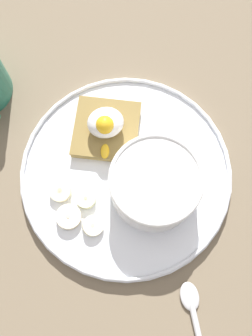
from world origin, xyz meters
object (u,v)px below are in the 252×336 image
(toast_slice, at_px, (106,129))
(banana_slice_back, at_px, (69,217))
(banana_slice_front, at_px, (93,226))
(banana_slice_left, at_px, (86,199))
(oatmeal_bowl, at_px, (155,184))
(poached_egg, at_px, (105,123))
(banana_slice_right, at_px, (60,191))
(spoon, at_px, (194,316))

(toast_slice, relative_size, banana_slice_back, 2.53)
(banana_slice_front, xyz_separation_m, banana_slice_left, (-0.00, 0.04, -0.00))
(toast_slice, bearing_deg, banana_slice_left, -116.30)
(oatmeal_bowl, distance_m, banana_slice_left, 0.10)
(oatmeal_bowl, xyz_separation_m, banana_slice_left, (-0.09, 0.00, -0.02))
(toast_slice, xyz_separation_m, poached_egg, (-0.00, -0.00, 0.02))
(oatmeal_bowl, height_order, banana_slice_left, oatmeal_bowl)
(toast_slice, relative_size, banana_slice_left, 3.52)
(banana_slice_front, bearing_deg, banana_slice_back, 148.13)
(banana_slice_left, relative_size, banana_slice_right, 1.05)
(oatmeal_bowl, relative_size, poached_egg, 1.74)
(oatmeal_bowl, bearing_deg, banana_slice_front, -159.90)
(poached_egg, height_order, banana_slice_front, poached_egg)
(banana_slice_left, bearing_deg, banana_slice_back, -144.40)
(toast_slice, bearing_deg, spoon, -77.17)
(banana_slice_left, xyz_separation_m, spoon, (0.11, -0.17, -0.01))
(banana_slice_left, distance_m, banana_slice_back, 0.03)
(oatmeal_bowl, xyz_separation_m, poached_egg, (-0.05, 0.10, 0.00))
(banana_slice_front, bearing_deg, oatmeal_bowl, 20.10)
(banana_slice_left, bearing_deg, poached_egg, 63.49)
(spoon, bearing_deg, oatmeal_bowl, 94.88)
(banana_slice_back, bearing_deg, spoon, -49.15)
(poached_egg, bearing_deg, spoon, -77.02)
(toast_slice, height_order, poached_egg, poached_egg)
(poached_egg, relative_size, banana_slice_right, 2.22)
(banana_slice_back, relative_size, banana_slice_right, 1.47)
(banana_slice_left, bearing_deg, banana_slice_front, -86.01)
(toast_slice, distance_m, banana_slice_back, 0.13)
(banana_slice_front, xyz_separation_m, banana_slice_right, (-0.03, 0.06, -0.00))
(banana_slice_front, xyz_separation_m, banana_slice_back, (-0.03, 0.02, -0.00))
(toast_slice, distance_m, banana_slice_front, 0.14)
(banana_slice_front, distance_m, banana_slice_right, 0.07)
(oatmeal_bowl, xyz_separation_m, banana_slice_right, (-0.12, 0.02, -0.02))
(toast_slice, distance_m, spoon, 0.27)
(poached_egg, xyz_separation_m, banana_slice_right, (-0.08, -0.07, -0.03))
(toast_slice, relative_size, spoon, 1.01)
(toast_slice, bearing_deg, banana_slice_front, -108.39)
(banana_slice_left, bearing_deg, oatmeal_bowl, -2.89)
(oatmeal_bowl, distance_m, banana_slice_front, 0.10)
(oatmeal_bowl, relative_size, banana_slice_back, 2.63)
(banana_slice_left, height_order, banana_slice_right, same)
(banana_slice_left, distance_m, banana_slice_right, 0.04)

